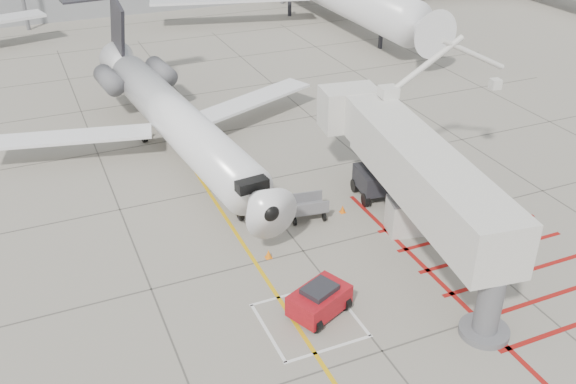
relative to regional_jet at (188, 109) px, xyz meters
name	(u,v)px	position (x,y,z in m)	size (l,w,h in m)	color
ground_plane	(339,296)	(2.66, -15.41, -4.06)	(260.00, 260.00, 0.00)	gray
regional_jet	(188,109)	(0.00, 0.00, 0.00)	(24.54, 30.95, 8.11)	white
jet_bridge	(427,188)	(8.18, -13.83, -0.28)	(8.94, 18.88, 7.55)	silver
pushback_tug	(319,299)	(1.27, -16.16, -3.26)	(2.72, 1.70, 1.59)	#A20F17
baggage_cart	(307,208)	(4.19, -8.54, -3.37)	(2.18, 1.37, 1.37)	slate
ground_power_unit	(412,215)	(8.84, -11.95, -3.04)	(2.55, 1.49, 2.02)	beige
cone_nose	(268,254)	(0.78, -11.25, -3.81)	(0.35, 0.35, 0.48)	orange
cone_side	(343,209)	(6.33, -8.79, -3.83)	(0.33, 0.33, 0.46)	orange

